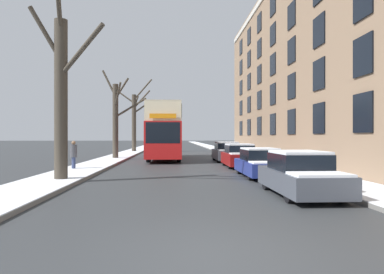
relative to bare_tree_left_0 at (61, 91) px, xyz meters
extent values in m
plane|color=#303335|center=(5.34, -8.89, -3.77)|extent=(320.00, 320.00, 0.00)
cube|color=slate|center=(-0.37, 44.11, -3.71)|extent=(2.40, 130.00, 0.13)
cube|color=white|center=(-0.37, 44.11, -3.63)|extent=(2.37, 130.00, 0.03)
cube|color=slate|center=(11.04, 44.11, -3.71)|extent=(2.40, 130.00, 0.13)
cube|color=white|center=(11.04, 44.11, -3.63)|extent=(2.37, 130.00, 0.03)
cube|color=#8C7056|center=(16.74, 9.32, 3.37)|extent=(9.00, 37.78, 14.28)
cube|color=black|center=(12.21, -1.07, -0.91)|extent=(0.08, 1.40, 1.60)
cube|color=black|center=(12.21, 3.09, -0.91)|extent=(0.08, 1.40, 1.60)
cube|color=black|center=(12.21, 7.24, -0.91)|extent=(0.08, 1.40, 1.60)
cube|color=black|center=(12.21, 11.40, -0.91)|extent=(0.08, 1.40, 1.60)
cube|color=black|center=(12.21, 15.56, -0.91)|extent=(0.08, 1.40, 1.60)
cube|color=black|center=(12.21, 19.71, -0.91)|extent=(0.08, 1.40, 1.60)
cube|color=black|center=(12.21, 23.87, -0.91)|extent=(0.08, 1.40, 1.60)
cube|color=black|center=(12.21, -1.07, 1.37)|extent=(0.08, 1.40, 1.60)
cube|color=black|center=(12.21, 3.09, 1.37)|extent=(0.08, 1.40, 1.60)
cube|color=black|center=(12.21, 7.24, 1.37)|extent=(0.08, 1.40, 1.60)
cube|color=black|center=(12.21, 11.40, 1.37)|extent=(0.08, 1.40, 1.60)
cube|color=black|center=(12.21, 15.56, 1.37)|extent=(0.08, 1.40, 1.60)
cube|color=black|center=(12.21, 19.71, 1.37)|extent=(0.08, 1.40, 1.60)
cube|color=black|center=(12.21, 23.87, 1.37)|extent=(0.08, 1.40, 1.60)
cube|color=black|center=(12.21, 3.09, 3.66)|extent=(0.08, 1.40, 1.60)
cube|color=black|center=(12.21, 7.24, 3.66)|extent=(0.08, 1.40, 1.60)
cube|color=black|center=(12.21, 11.40, 3.66)|extent=(0.08, 1.40, 1.60)
cube|color=black|center=(12.21, 15.56, 3.66)|extent=(0.08, 1.40, 1.60)
cube|color=black|center=(12.21, 19.71, 3.66)|extent=(0.08, 1.40, 1.60)
cube|color=black|center=(12.21, 23.87, 3.66)|extent=(0.08, 1.40, 1.60)
cube|color=black|center=(12.21, 7.24, 5.94)|extent=(0.08, 1.40, 1.60)
cube|color=black|center=(12.21, 11.40, 5.94)|extent=(0.08, 1.40, 1.60)
cube|color=black|center=(12.21, 15.56, 5.94)|extent=(0.08, 1.40, 1.60)
cube|color=black|center=(12.21, 19.71, 5.94)|extent=(0.08, 1.40, 1.60)
cube|color=black|center=(12.21, 23.87, 5.94)|extent=(0.08, 1.40, 1.60)
cube|color=black|center=(12.21, 11.40, 8.23)|extent=(0.08, 1.40, 1.60)
cube|color=black|center=(12.21, 15.56, 8.23)|extent=(0.08, 1.40, 1.60)
cube|color=black|center=(12.21, 19.71, 8.23)|extent=(0.08, 1.40, 1.60)
cube|color=black|center=(12.21, 23.87, 8.23)|extent=(0.08, 1.40, 1.60)
cylinder|color=#423A30|center=(-0.03, 0.08, -0.39)|extent=(0.53, 0.53, 6.76)
cylinder|color=#423A30|center=(0.97, -0.62, 1.52)|extent=(2.20, 1.62, 1.86)
cylinder|color=#423A30|center=(-0.60, -0.08, 2.34)|extent=(1.33, 0.55, 2.16)
cylinder|color=#423A30|center=(-0.18, 14.15, -0.65)|extent=(0.47, 0.47, 6.24)
cylinder|color=#423A30|center=(1.04, 14.47, 0.58)|extent=(2.58, 0.83, 1.76)
cylinder|color=#423A30|center=(0.15, 13.32, 1.51)|extent=(0.87, 1.81, 1.79)
cylinder|color=#423A30|center=(-0.71, 14.24, 2.54)|extent=(1.24, 0.37, 2.22)
cylinder|color=#423A30|center=(0.37, 13.96, 2.09)|extent=(1.28, 0.58, 1.74)
cylinder|color=#423A30|center=(-0.19, 27.28, -0.27)|extent=(0.52, 0.52, 7.00)
cylinder|color=#423A30|center=(0.02, 27.62, 2.34)|extent=(0.66, 0.90, 1.59)
cylinder|color=#423A30|center=(0.72, 27.81, 2.74)|extent=(2.02, 1.29, 2.39)
cylinder|color=#423A30|center=(-1.40, 27.49, 3.09)|extent=(2.56, 0.62, 1.90)
cylinder|color=#423A30|center=(0.78, 28.07, 1.80)|extent=(2.12, 1.77, 1.74)
cylinder|color=#423A30|center=(0.87, 27.39, 3.86)|extent=(2.28, 0.41, 2.64)
cube|color=red|center=(3.90, 14.38, -2.11)|extent=(2.59, 10.94, 2.64)
cube|color=beige|center=(3.90, 14.38, -0.13)|extent=(2.54, 10.72, 1.34)
cube|color=beige|center=(3.90, 14.38, 0.61)|extent=(2.54, 10.72, 0.12)
cube|color=black|center=(3.90, 14.38, -1.60)|extent=(2.62, 9.63, 1.37)
cube|color=black|center=(3.90, 14.38, -0.06)|extent=(2.62, 9.63, 1.02)
cube|color=black|center=(3.90, 8.93, -1.60)|extent=(2.33, 0.06, 1.44)
cube|color=orange|center=(3.90, 8.92, -0.46)|extent=(1.81, 0.05, 0.32)
cylinder|color=black|center=(2.77, 11.09, -3.23)|extent=(0.30, 1.07, 1.07)
cylinder|color=black|center=(5.02, 11.09, -3.23)|extent=(0.30, 1.07, 1.07)
cylinder|color=black|center=(2.77, 17.44, -3.23)|extent=(0.30, 1.07, 1.07)
cylinder|color=black|center=(5.02, 17.44, -3.23)|extent=(0.30, 1.07, 1.07)
cube|color=#474C56|center=(8.75, -3.52, -3.28)|extent=(1.78, 4.09, 0.64)
cube|color=black|center=(8.75, -3.36, -2.69)|extent=(1.53, 2.05, 0.54)
cube|color=white|center=(8.75, -3.36, -2.38)|extent=(1.50, 1.94, 0.09)
cube|color=white|center=(8.75, -4.98, -2.93)|extent=(1.60, 1.07, 0.07)
cylinder|color=black|center=(7.97, -4.75, -3.47)|extent=(0.20, 0.61, 0.61)
cylinder|color=black|center=(9.53, -4.75, -3.47)|extent=(0.20, 0.61, 0.61)
cylinder|color=black|center=(7.97, -2.30, -3.47)|extent=(0.20, 0.61, 0.61)
cylinder|color=black|center=(9.53, -2.30, -3.47)|extent=(0.20, 0.61, 0.61)
cube|color=navy|center=(8.75, 1.63, -3.31)|extent=(1.76, 4.19, 0.59)
cube|color=black|center=(8.75, 1.80, -2.75)|extent=(1.51, 2.10, 0.52)
cube|color=white|center=(8.75, 1.80, -2.45)|extent=(1.48, 1.99, 0.08)
cube|color=white|center=(8.75, 0.14, -2.98)|extent=(1.58, 1.09, 0.06)
cylinder|color=black|center=(7.98, 0.37, -3.45)|extent=(0.20, 0.63, 0.63)
cylinder|color=black|center=(9.52, 0.37, -3.45)|extent=(0.20, 0.63, 0.63)
cylinder|color=black|center=(7.98, 2.89, -3.45)|extent=(0.20, 0.63, 0.63)
cylinder|color=black|center=(9.52, 2.89, -3.45)|extent=(0.20, 0.63, 0.63)
cube|color=maroon|center=(8.75, 6.78, -3.25)|extent=(1.82, 3.94, 0.70)
cube|color=black|center=(8.75, 6.94, -2.65)|extent=(1.56, 1.97, 0.49)
cube|color=white|center=(8.75, 6.94, -2.36)|extent=(1.53, 1.87, 0.09)
cube|color=white|center=(8.75, 5.38, -2.86)|extent=(1.64, 1.03, 0.08)
cylinder|color=black|center=(7.95, 5.60, -3.47)|extent=(0.20, 0.61, 0.61)
cylinder|color=black|center=(9.55, 5.60, -3.47)|extent=(0.20, 0.61, 0.61)
cylinder|color=black|center=(7.95, 7.96, -3.47)|extent=(0.20, 0.61, 0.61)
cylinder|color=black|center=(9.55, 7.96, -3.47)|extent=(0.20, 0.61, 0.61)
cube|color=#474C56|center=(8.75, 11.93, -3.24)|extent=(1.89, 4.47, 0.72)
cube|color=black|center=(8.75, 12.11, -2.62)|extent=(1.63, 2.24, 0.52)
cube|color=white|center=(8.75, 12.11, -2.31)|extent=(1.59, 2.12, 0.09)
cube|color=white|center=(8.75, 10.35, -2.85)|extent=(1.70, 1.17, 0.07)
cylinder|color=black|center=(7.91, 10.59, -3.46)|extent=(0.20, 0.61, 0.61)
cylinder|color=black|center=(9.58, 10.59, -3.46)|extent=(0.20, 0.61, 0.61)
cylinder|color=black|center=(7.91, 13.28, -3.46)|extent=(0.20, 0.61, 0.61)
cylinder|color=black|center=(9.58, 13.28, -3.46)|extent=(0.20, 0.61, 0.61)
cylinder|color=navy|center=(-0.81, 4.61, -3.38)|extent=(0.17, 0.17, 0.78)
cylinder|color=navy|center=(-0.89, 4.76, -3.38)|extent=(0.17, 0.17, 0.78)
cylinder|color=#47474C|center=(-0.85, 4.69, -2.65)|extent=(0.36, 0.36, 0.68)
sphere|color=#8C6647|center=(-0.85, 4.69, -2.21)|extent=(0.22, 0.22, 0.22)
camera|label=1|loc=(4.66, -14.37, -1.87)|focal=32.00mm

